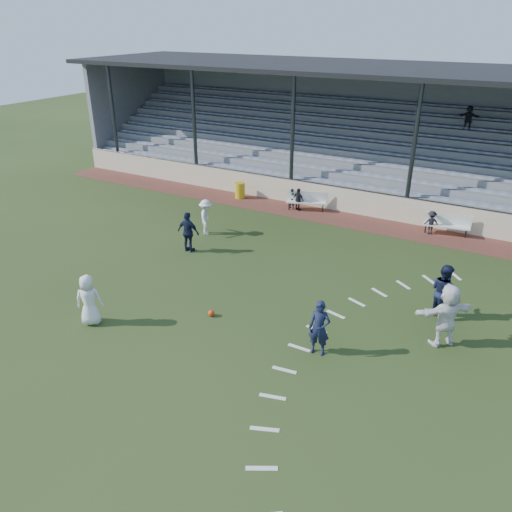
# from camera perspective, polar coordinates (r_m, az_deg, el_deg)

# --- Properties ---
(ground) EXTENTS (90.00, 90.00, 0.00)m
(ground) POSITION_cam_1_polar(r_m,az_deg,el_deg) (16.14, -4.35, -7.53)
(ground) COLOR #273917
(ground) RESTS_ON ground
(cinder_track) EXTENTS (34.00, 2.00, 0.02)m
(cinder_track) POSITION_cam_1_polar(r_m,az_deg,el_deg) (24.61, 9.11, 4.32)
(cinder_track) COLOR #582B23
(cinder_track) RESTS_ON ground
(retaining_wall) EXTENTS (34.00, 0.18, 1.20)m
(retaining_wall) POSITION_cam_1_polar(r_m,az_deg,el_deg) (25.34, 10.05, 6.30)
(retaining_wall) COLOR beige
(retaining_wall) RESTS_ON ground
(bench_left) EXTENTS (2.01, 1.13, 0.95)m
(bench_left) POSITION_cam_1_polar(r_m,az_deg,el_deg) (25.27, 5.87, 6.47)
(bench_left) COLOR silver
(bench_left) RESTS_ON cinder_track
(bench_right) EXTENTS (2.04, 0.78, 0.95)m
(bench_right) POSITION_cam_1_polar(r_m,az_deg,el_deg) (23.77, 21.01, 3.60)
(bench_right) COLOR silver
(bench_right) RESTS_ON cinder_track
(trash_bin) EXTENTS (0.53, 0.53, 0.84)m
(trash_bin) POSITION_cam_1_polar(r_m,az_deg,el_deg) (26.98, -1.84, 7.51)
(trash_bin) COLOR gold
(trash_bin) RESTS_ON cinder_track
(football) EXTENTS (0.21, 0.21, 0.21)m
(football) POSITION_cam_1_polar(r_m,az_deg,el_deg) (16.41, -5.13, -6.53)
(football) COLOR red
(football) RESTS_ON ground
(player_white_lead) EXTENTS (0.98, 0.89, 1.68)m
(player_white_lead) POSITION_cam_1_polar(r_m,az_deg,el_deg) (16.47, -18.56, -4.78)
(player_white_lead) COLOR white
(player_white_lead) RESTS_ON ground
(player_navy_lead) EXTENTS (0.67, 0.50, 1.70)m
(player_navy_lead) POSITION_cam_1_polar(r_m,az_deg,el_deg) (14.39, 7.25, -8.18)
(player_navy_lead) COLOR #131936
(player_navy_lead) RESTS_ON ground
(player_navy_mid) EXTENTS (1.13, 1.11, 1.84)m
(player_navy_mid) POSITION_cam_1_polar(r_m,az_deg,el_deg) (17.04, 20.61, -3.75)
(player_navy_mid) COLOR #131936
(player_navy_mid) RESTS_ON ground
(player_white_wing) EXTENTS (1.01, 1.19, 1.60)m
(player_white_wing) POSITION_cam_1_polar(r_m,az_deg,el_deg) (22.33, -5.74, 4.45)
(player_white_wing) COLOR white
(player_white_wing) RESTS_ON ground
(player_navy_wing) EXTENTS (1.01, 0.44, 1.72)m
(player_navy_wing) POSITION_cam_1_polar(r_m,az_deg,el_deg) (20.65, -7.73, 2.72)
(player_navy_wing) COLOR #131936
(player_navy_wing) RESTS_ON ground
(player_white_back) EXTENTS (1.77, 1.66, 1.99)m
(player_white_back) POSITION_cam_1_polar(r_m,az_deg,el_deg) (15.60, 20.97, -6.33)
(player_white_back) COLOR white
(player_white_back) RESTS_ON ground
(sub_left_near) EXTENTS (0.39, 0.27, 1.04)m
(sub_left_near) POSITION_cam_1_polar(r_m,az_deg,el_deg) (25.45, 4.12, 6.58)
(sub_left_near) COLOR black
(sub_left_near) RESTS_ON cinder_track
(sub_left_far) EXTENTS (0.72, 0.47, 1.14)m
(sub_left_far) POSITION_cam_1_polar(r_m,az_deg,el_deg) (25.19, 4.86, 6.46)
(sub_left_far) COLOR black
(sub_left_far) RESTS_ON cinder_track
(sub_right) EXTENTS (0.80, 0.65, 1.08)m
(sub_right) POSITION_cam_1_polar(r_m,az_deg,el_deg) (23.58, 19.38, 3.63)
(sub_right) COLOR black
(sub_right) RESTS_ON cinder_track
(grandstand) EXTENTS (34.60, 9.00, 6.61)m
(grandstand) POSITION_cam_1_polar(r_m,az_deg,el_deg) (29.24, 13.52, 11.85)
(grandstand) COLOR gray
(grandstand) RESTS_ON ground
(penalty_arc) EXTENTS (3.89, 14.63, 0.01)m
(penalty_arc) POSITION_cam_1_polar(r_m,az_deg,el_deg) (14.65, 9.58, -11.71)
(penalty_arc) COLOR silver
(penalty_arc) RESTS_ON ground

